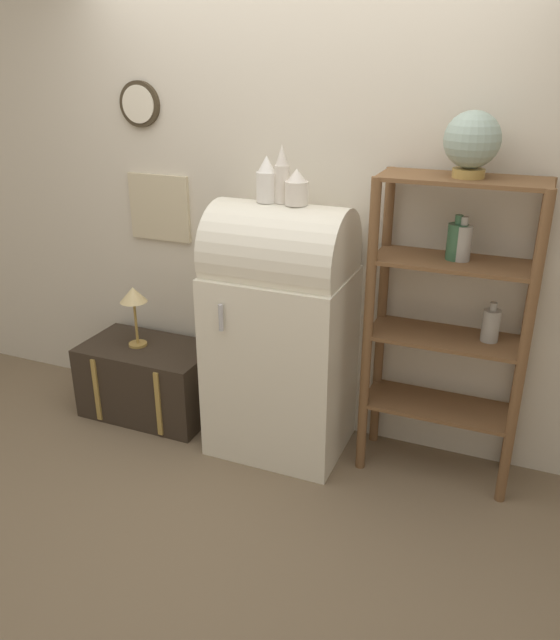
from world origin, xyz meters
TOP-DOWN VIEW (x-y plane):
  - ground_plane at (0.00, 0.00)m, footprint 12.00×12.00m
  - wall_back at (-0.01, 0.57)m, footprint 7.00×0.09m
  - refrigerator at (-0.00, 0.27)m, footprint 0.72×0.60m
  - suitcase_trunk at (-0.89, 0.28)m, footprint 0.79×0.48m
  - shelf_unit at (0.86, 0.36)m, footprint 0.78×0.34m
  - globe at (0.87, 0.35)m, footprint 0.25×0.25m
  - vase_left at (-0.08, 0.27)m, footprint 0.10×0.10m
  - vase_center at (0.00, 0.28)m, footprint 0.07×0.07m
  - vase_right at (0.08, 0.26)m, footprint 0.11×0.11m
  - desk_lamp at (-0.94, 0.27)m, footprint 0.16×0.16m

SIDE VIEW (x-z plane):
  - ground_plane at x=0.00m, z-range 0.00..0.00m
  - suitcase_trunk at x=-0.89m, z-range 0.00..0.45m
  - refrigerator at x=0.00m, z-range 0.02..1.42m
  - desk_lamp at x=-0.94m, z-range 0.57..0.94m
  - shelf_unit at x=0.86m, z-range 0.13..1.70m
  - wall_back at x=-0.01m, z-range 0.00..2.70m
  - vase_right at x=0.08m, z-range 1.39..1.57m
  - vase_left at x=-0.08m, z-range 1.39..1.62m
  - vase_center at x=0.00m, z-range 1.39..1.67m
  - globe at x=0.87m, z-range 1.58..1.87m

